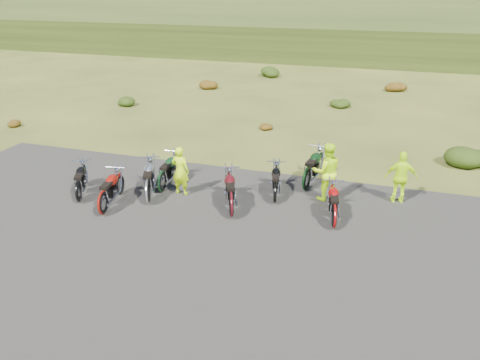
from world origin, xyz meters
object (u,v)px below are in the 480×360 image
(person_middle, at_px, (180,171))
(motorcycle_7, at_px, (306,190))
(motorcycle_0, at_px, (80,202))
(motorcycle_3, at_px, (149,203))

(person_middle, bearing_deg, motorcycle_7, -154.73)
(motorcycle_7, xyz_separation_m, person_middle, (-3.90, -1.59, 0.82))
(motorcycle_0, xyz_separation_m, motorcycle_3, (2.16, 0.58, 0.00))
(motorcycle_0, bearing_deg, person_middle, -88.10)
(motorcycle_0, relative_size, person_middle, 1.19)
(motorcycle_0, distance_m, person_middle, 3.37)
(motorcycle_0, bearing_deg, motorcycle_3, -100.86)
(motorcycle_0, height_order, person_middle, person_middle)
(motorcycle_0, height_order, motorcycle_3, motorcycle_3)
(motorcycle_0, distance_m, motorcycle_7, 7.47)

